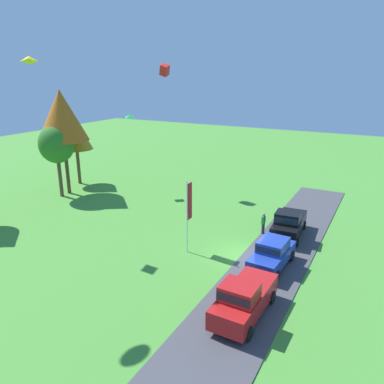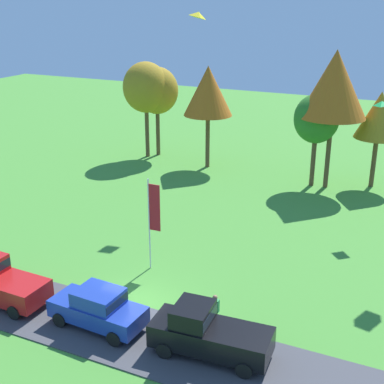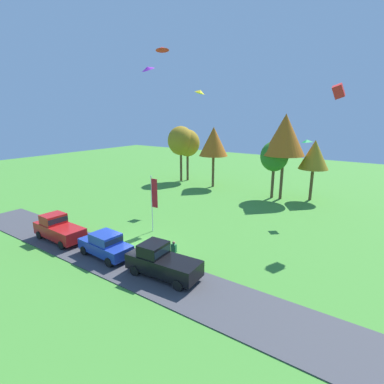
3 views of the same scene
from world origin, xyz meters
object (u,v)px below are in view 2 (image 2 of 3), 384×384
person_beside_suv (215,311)px  kite_diamond_trailing_tail (382,103)px  tree_far_left (334,84)px  tree_far_right (157,91)px  tree_right_of_center (208,91)px  tree_lone_near (146,88)px  flag_banner (153,214)px  car_sedan_by_flagpole (98,307)px  kite_diamond_high_left (199,15)px  tree_left_of_center (379,115)px  car_pickup_far_end (206,332)px  tree_center_back (317,119)px

person_beside_suv → kite_diamond_trailing_tail: bearing=74.3°
tree_far_left → kite_diamond_trailing_tail: (3.94, -5.25, -0.15)m
tree_far_right → tree_right_of_center: bearing=-14.5°
tree_lone_near → flag_banner: bearing=-59.5°
car_sedan_by_flagpole → tree_lone_near: (-11.43, 24.54, 5.30)m
tree_far_right → tree_right_of_center: 5.87m
kite_diamond_high_left → tree_far_right: bearing=133.1°
tree_lone_near → tree_far_right: 1.17m
tree_right_of_center → kite_diamond_high_left: kite_diamond_high_left is taller
tree_left_of_center → tree_right_of_center: bearing=-176.6°
car_pickup_far_end → tree_center_back: 23.18m
tree_right_of_center → kite_diamond_trailing_tail: tree_right_of_center is taller
tree_far_right → kite_diamond_trailing_tail: (20.01, -7.56, 1.85)m
car_pickup_far_end → flag_banner: flag_banner is taller
person_beside_suv → tree_center_back: (-0.58, 20.94, 4.41)m
person_beside_suv → kite_diamond_trailing_tail: (4.43, 15.77, 6.93)m
person_beside_suv → tree_far_right: (-15.57, 23.34, 5.07)m
tree_lone_near → kite_diamond_trailing_tail: 21.72m
tree_far_left → tree_right_of_center: bearing=175.3°
tree_far_left → tree_left_of_center: (3.21, 1.66, -2.33)m
kite_diamond_high_left → flag_banner: bearing=-77.7°
flag_banner → kite_diamond_high_left: size_ratio=5.70×
person_beside_suv → tree_left_of_center: bearing=80.7°
tree_center_back → flag_banner: size_ratio=1.39×
car_sedan_by_flagpole → car_pickup_far_end: bearing=3.1°
car_pickup_far_end → kite_diamond_high_left: size_ratio=5.63×
kite_diamond_trailing_tail → tree_center_back: bearing=134.2°
tree_far_left → flag_banner: tree_far_left is taller
person_beside_suv → kite_diamond_trailing_tail: 17.79m
flag_banner → tree_center_back: bearing=75.1°
flag_banner → tree_right_of_center: bearing=104.7°
flag_banner → person_beside_suv: bearing=-35.8°
tree_far_right → kite_diamond_trailing_tail: 21.47m
tree_far_left → kite_diamond_high_left: (-8.07, -6.24, 4.91)m
car_sedan_by_flagpole → tree_right_of_center: bearing=102.1°
tree_lone_near → tree_right_of_center: size_ratio=0.99×
flag_banner → kite_diamond_high_left: 14.83m
flag_banner → tree_left_of_center: bearing=64.9°
tree_far_right → kite_diamond_trailing_tail: size_ratio=9.38×
tree_far_left → kite_diamond_trailing_tail: bearing=-53.1°
car_pickup_far_end → tree_center_back: tree_center_back is taller
car_pickup_far_end → tree_center_back: bearing=92.5°
tree_far_right → tree_center_back: bearing=-9.1°
tree_far_left → kite_diamond_high_left: kite_diamond_high_left is taller
car_pickup_far_end → tree_far_left: tree_far_left is taller
tree_center_back → kite_diamond_high_left: size_ratio=7.93×
tree_far_right → flag_banner: size_ratio=1.56×
kite_diamond_high_left → car_sedan_by_flagpole: bearing=-80.5°
tree_far_right → flag_banner: 22.37m
car_pickup_far_end → tree_left_of_center: tree_left_of_center is taller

